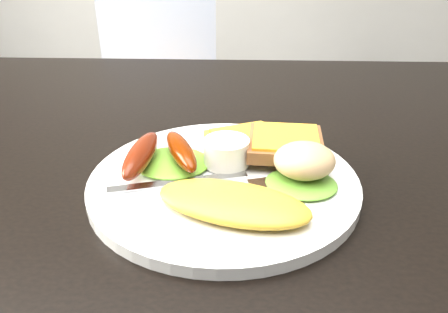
{
  "coord_description": "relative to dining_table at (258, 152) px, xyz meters",
  "views": [
    {
      "loc": [
        -0.03,
        -0.54,
        1.0
      ],
      "look_at": [
        -0.04,
        -0.12,
        0.78
      ],
      "focal_mm": 35.0,
      "sensor_mm": 36.0,
      "label": 1
    }
  ],
  "objects": [
    {
      "name": "fork",
      "position": [
        -0.09,
        -0.14,
        0.03
      ],
      "size": [
        0.15,
        0.05,
        0.0
      ],
      "primitive_type": "cube",
      "rotation": [
        0.0,
        0.0,
        0.27
      ],
      "color": "#ADAFB7",
      "rests_on": "plate"
    },
    {
      "name": "toast_a",
      "position": [
        -0.02,
        -0.05,
        0.04
      ],
      "size": [
        0.11,
        0.11,
        0.01
      ],
      "primitive_type": "cube",
      "rotation": [
        0.0,
        0.0,
        0.41
      ],
      "color": "olive",
      "rests_on": "plate"
    },
    {
      "name": "lettuce_left",
      "position": [
        -0.1,
        -0.1,
        0.04
      ],
      "size": [
        0.09,
        0.09,
        0.01
      ],
      "primitive_type": "ellipsoid",
      "rotation": [
        0.0,
        0.0,
        -0.09
      ],
      "color": "#689C25",
      "rests_on": "plate"
    },
    {
      "name": "potato_salad",
      "position": [
        0.04,
        -0.13,
        0.06
      ],
      "size": [
        0.08,
        0.08,
        0.04
      ],
      "primitive_type": "ellipsoid",
      "rotation": [
        0.0,
        0.0,
        0.37
      ],
      "color": "beige",
      "rests_on": "lettuce_right"
    },
    {
      "name": "toast_b",
      "position": [
        0.03,
        -0.08,
        0.05
      ],
      "size": [
        0.09,
        0.09,
        0.01
      ],
      "primitive_type": "cube",
      "rotation": [
        0.0,
        0.0,
        -0.07
      ],
      "color": "#975D34",
      "rests_on": "toast_a"
    },
    {
      "name": "sausage_b",
      "position": [
        -0.09,
        -0.1,
        0.05
      ],
      "size": [
        0.06,
        0.1,
        0.02
      ],
      "primitive_type": "ellipsoid",
      "rotation": [
        0.0,
        0.0,
        0.39
      ],
      "color": "#682901",
      "rests_on": "lettuce_left"
    },
    {
      "name": "person",
      "position": [
        -0.29,
        0.79,
        0.07
      ],
      "size": [
        0.66,
        0.52,
        1.6
      ],
      "primitive_type": "imported",
      "rotation": [
        0.0,
        0.0,
        3.41
      ],
      "color": "navy",
      "rests_on": "ground"
    },
    {
      "name": "ramekin",
      "position": [
        -0.04,
        -0.1,
        0.05
      ],
      "size": [
        0.06,
        0.06,
        0.03
      ],
      "primitive_type": "cylinder",
      "rotation": [
        0.0,
        0.0,
        0.14
      ],
      "color": "white",
      "rests_on": "plate"
    },
    {
      "name": "dining_table",
      "position": [
        0.0,
        0.0,
        0.0
      ],
      "size": [
        1.2,
        0.8,
        0.04
      ],
      "primitive_type": "cube",
      "color": "black",
      "rests_on": "ground"
    },
    {
      "name": "lettuce_right",
      "position": [
        0.04,
        -0.14,
        0.04
      ],
      "size": [
        0.09,
        0.08,
        0.01
      ],
      "primitive_type": "ellipsoid",
      "rotation": [
        0.0,
        0.0,
        -0.23
      ],
      "color": "#4B8D32",
      "rests_on": "plate"
    },
    {
      "name": "sausage_a",
      "position": [
        -0.13,
        -0.12,
        0.05
      ],
      "size": [
        0.04,
        0.11,
        0.03
      ],
      "primitive_type": "ellipsoid",
      "rotation": [
        0.0,
        0.0,
        -0.09
      ],
      "color": "#6D0E02",
      "rests_on": "lettuce_left"
    },
    {
      "name": "dining_chair",
      "position": [
        -0.35,
        0.96,
        -0.28
      ],
      "size": [
        0.49,
        0.49,
        0.05
      ],
      "primitive_type": "cube",
      "rotation": [
        0.0,
        0.0,
        0.11
      ],
      "color": "tan",
      "rests_on": "ground"
    },
    {
      "name": "omelette",
      "position": [
        -0.03,
        -0.19,
        0.04
      ],
      "size": [
        0.16,
        0.11,
        0.02
      ],
      "primitive_type": "ellipsoid",
      "rotation": [
        0.0,
        0.0,
        -0.29
      ],
      "color": "gold",
      "rests_on": "plate"
    },
    {
      "name": "plate",
      "position": [
        -0.04,
        -0.13,
        0.03
      ],
      "size": [
        0.29,
        0.29,
        0.01
      ],
      "primitive_type": "cylinder",
      "color": "white",
      "rests_on": "dining_table"
    }
  ]
}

